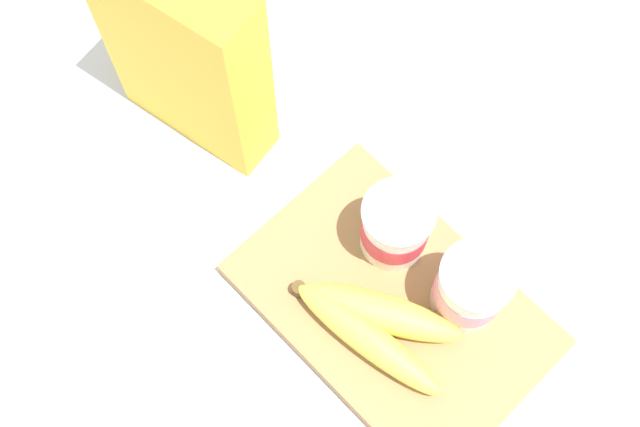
{
  "coord_description": "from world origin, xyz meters",
  "views": [
    {
      "loc": [
        0.11,
        -0.21,
        0.8
      ],
      "look_at": [
        -0.11,
        0.0,
        0.07
      ],
      "focal_mm": 44.62,
      "sensor_mm": 36.0,
      "label": 1
    }
  ],
  "objects_px": {
    "cereal_box": "(186,57)",
    "banana_bunch": "(373,324)",
    "yogurt_cup_front": "(395,227)",
    "yogurt_cup_back": "(471,288)",
    "cutting_board": "(393,306)"
  },
  "relations": [
    {
      "from": "cutting_board",
      "to": "cereal_box",
      "type": "relative_size",
      "value": 1.24
    },
    {
      "from": "banana_bunch",
      "to": "yogurt_cup_back",
      "type": "bearing_deg",
      "value": 63.33
    },
    {
      "from": "cutting_board",
      "to": "cereal_box",
      "type": "distance_m",
      "value": 0.33
    },
    {
      "from": "yogurt_cup_front",
      "to": "banana_bunch",
      "type": "relative_size",
      "value": 0.44
    },
    {
      "from": "cutting_board",
      "to": "banana_bunch",
      "type": "relative_size",
      "value": 1.68
    },
    {
      "from": "cereal_box",
      "to": "banana_bunch",
      "type": "bearing_deg",
      "value": 161.87
    },
    {
      "from": "cutting_board",
      "to": "banana_bunch",
      "type": "bearing_deg",
      "value": -84.75
    },
    {
      "from": "yogurt_cup_front",
      "to": "banana_bunch",
      "type": "distance_m",
      "value": 0.1
    },
    {
      "from": "yogurt_cup_front",
      "to": "yogurt_cup_back",
      "type": "bearing_deg",
      "value": 3.58
    },
    {
      "from": "cereal_box",
      "to": "yogurt_cup_front",
      "type": "xyz_separation_m",
      "value": [
        0.26,
        0.04,
        -0.06
      ]
    },
    {
      "from": "yogurt_cup_front",
      "to": "yogurt_cup_back",
      "type": "height_order",
      "value": "yogurt_cup_back"
    },
    {
      "from": "yogurt_cup_back",
      "to": "banana_bunch",
      "type": "relative_size",
      "value": 0.47
    },
    {
      "from": "cereal_box",
      "to": "cutting_board",
      "type": "bearing_deg",
      "value": 168.25
    },
    {
      "from": "cereal_box",
      "to": "banana_bunch",
      "type": "distance_m",
      "value": 0.32
    },
    {
      "from": "yogurt_cup_front",
      "to": "cutting_board",
      "type": "bearing_deg",
      "value": -44.53
    }
  ]
}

